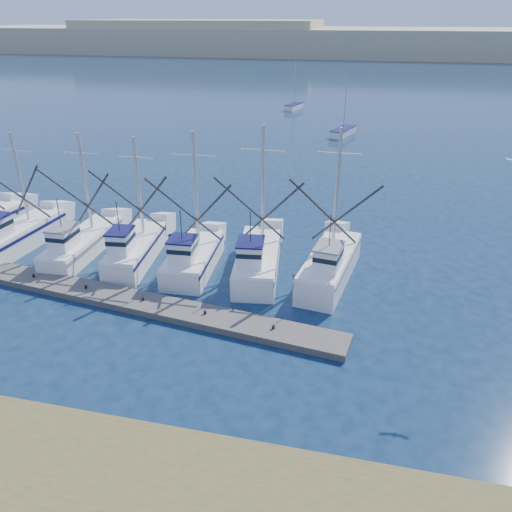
{
  "coord_description": "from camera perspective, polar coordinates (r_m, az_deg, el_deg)",
  "views": [
    {
      "loc": [
        5.75,
        -17.7,
        15.36
      ],
      "look_at": [
        -0.19,
        8.0,
        2.51
      ],
      "focal_mm": 35.0,
      "sensor_mm": 36.0,
      "label": 1
    }
  ],
  "objects": [
    {
      "name": "floating_dock",
      "position": [
        31.43,
        -17.37,
        -4.18
      ],
      "size": [
        30.09,
        6.12,
        0.4
      ],
      "primitive_type": "cube",
      "rotation": [
        0.0,
        0.0,
        -0.14
      ],
      "color": "#59554F",
      "rests_on": "ground"
    },
    {
      "name": "trawler_fleet",
      "position": [
        34.94,
        -13.59,
        0.92
      ],
      "size": [
        30.25,
        9.04,
        9.49
      ],
      "color": "white",
      "rests_on": "ground"
    },
    {
      "name": "sailboat_near",
      "position": [
        72.81,
        9.9,
        13.81
      ],
      "size": [
        3.31,
        6.07,
        8.1
      ],
      "rotation": [
        0.0,
        0.0,
        -0.28
      ],
      "color": "white",
      "rests_on": "ground"
    },
    {
      "name": "ground",
      "position": [
        24.13,
        -3.95,
        -13.64
      ],
      "size": [
        500.0,
        500.0,
        0.0
      ],
      "primitive_type": "plane",
      "color": "#0C2237",
      "rests_on": "ground"
    },
    {
      "name": "sailboat_far",
      "position": [
        92.7,
        4.35,
        16.68
      ],
      "size": [
        2.74,
        5.11,
        8.1
      ],
      "rotation": [
        0.0,
        0.0,
        -0.24
      ],
      "color": "white",
      "rests_on": "ground"
    },
    {
      "name": "dune_ridge",
      "position": [
        228.01,
        12.55,
        22.81
      ],
      "size": [
        360.0,
        60.0,
        10.0
      ],
      "primitive_type": "cube",
      "color": "tan",
      "rests_on": "ground"
    }
  ]
}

